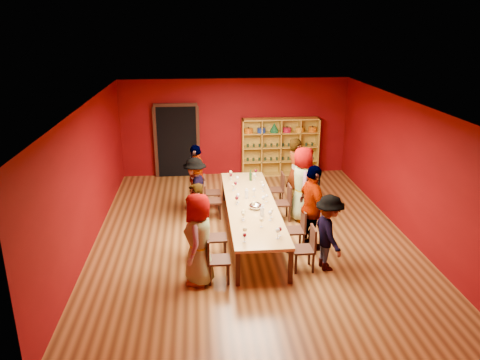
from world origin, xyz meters
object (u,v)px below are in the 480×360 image
object	(u,v)px
person_right_0	(329,233)
wine_bottle	(251,176)
person_left_1	(196,222)
chair_person_right_3	(285,201)
tasting_table	(251,206)
chair_person_right_4	(278,187)
chair_person_right_1	(298,227)
person_right_3	(303,184)
chair_person_left_0	(214,257)
chair_person_left_3	(210,199)
chair_person_left_4	(209,190)
chair_person_right_0	(307,246)
person_left_4	(197,177)
person_left_0	(199,239)
person_left_3	(195,188)
chair_person_left_1	(213,235)
shelving_unit	(280,144)
person_right_4	(295,172)
spittoon_bowl	(256,206)

from	to	relation	value
person_right_0	wine_bottle	distance (m)	3.46
person_left_1	chair_person_right_3	world-z (taller)	person_left_1
tasting_table	person_left_1	size ratio (longest dim) A/B	2.80
chair_person_right_4	person_left_1	bearing A→B (deg)	-128.51
chair_person_right_1	tasting_table	bearing A→B (deg)	138.10
person_right_3	chair_person_left_0	bearing A→B (deg)	145.24
chair_person_left_3	chair_person_left_4	world-z (taller)	same
person_left_1	chair_person_right_4	size ratio (longest dim) A/B	1.81
chair_person_right_4	chair_person_right_0	bearing A→B (deg)	-90.00
person_left_1	chair_person_right_0	size ratio (longest dim) A/B	1.81
chair_person_left_3	chair_person_left_4	xyz separation A→B (m)	(0.00, 0.59, 0.00)
chair_person_left_3	chair_person_right_0	size ratio (longest dim) A/B	1.00
person_left_4	person_left_0	bearing A→B (deg)	9.80
chair_person_right_3	wine_bottle	size ratio (longest dim) A/B	3.04
person_left_3	person_left_4	world-z (taller)	person_left_4
person_left_1	person_left_3	bearing A→B (deg)	165.20
chair_person_left_1	person_left_1	distance (m)	0.46
person_left_4	chair_person_right_3	xyz separation A→B (m)	(2.13, -0.89, -0.36)
person_left_1	person_right_0	distance (m)	2.65
chair_person_left_1	person_right_0	distance (m)	2.34
person_left_3	shelving_unit	bearing A→B (deg)	155.63
chair_person_right_3	chair_person_right_0	bearing A→B (deg)	-90.00
chair_person_left_3	chair_person_right_4	xyz separation A→B (m)	(1.82, 0.65, 0.00)
shelving_unit	wine_bottle	world-z (taller)	shelving_unit
person_left_0	chair_person_left_4	size ratio (longest dim) A/B	1.96
chair_person_left_0	chair_person_right_3	xyz separation A→B (m)	(1.82, 2.70, 0.00)
person_left_0	person_right_0	world-z (taller)	person_left_0
person_right_4	spittoon_bowl	distance (m)	2.39
chair_person_left_3	chair_person_right_0	distance (m)	3.28
chair_person_right_0	chair_person_right_4	bearing A→B (deg)	90.00
person_left_4	chair_person_right_1	world-z (taller)	person_left_4
chair_person_left_0	chair_person_left_1	bearing A→B (deg)	90.00
tasting_table	shelving_unit	xyz separation A→B (m)	(1.40, 4.32, 0.28)
tasting_table	person_left_1	bearing A→B (deg)	-140.73
chair_person_left_1	person_right_0	size ratio (longest dim) A/B	0.58
chair_person_left_0	chair_person_right_0	bearing A→B (deg)	8.71
chair_person_right_4	wine_bottle	distance (m)	0.84
chair_person_right_0	person_right_0	distance (m)	0.49
person_left_0	chair_person_left_1	size ratio (longest dim) A/B	1.96
person_left_4	person_right_4	distance (m)	2.57
chair_person_left_0	wine_bottle	world-z (taller)	wine_bottle
tasting_table	chair_person_left_1	size ratio (longest dim) A/B	5.06
chair_person_left_0	person_left_0	size ratio (longest dim) A/B	0.51
shelving_unit	chair_person_right_4	distance (m)	2.71
person_right_3	chair_person_right_4	world-z (taller)	person_right_3
chair_person_left_0	chair_person_left_3	bearing A→B (deg)	90.00
chair_person_right_3	chair_person_right_4	xyz separation A→B (m)	(0.00, 0.95, 0.00)
person_left_0	chair_person_right_0	xyz separation A→B (m)	(2.10, 0.28, -0.38)
person_left_1	chair_person_right_3	distance (m)	2.80
person_left_0	person_right_0	xyz separation A→B (m)	(2.50, 0.28, -0.11)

